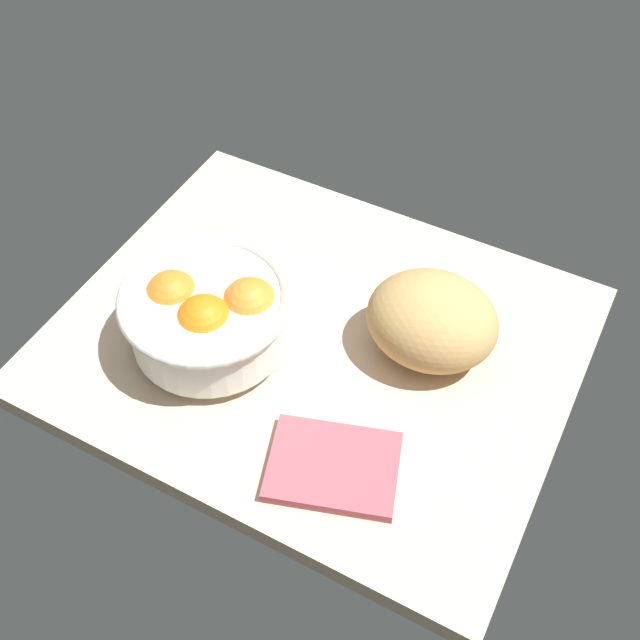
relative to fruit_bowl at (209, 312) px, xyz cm
name	(u,v)px	position (x,y,z in cm)	size (l,w,h in cm)	color
ground_plane	(316,344)	(11.02, 7.14, -7.59)	(64.52, 52.79, 3.00)	#D1B192
fruit_bowl	(209,312)	(0.00, 0.00, 0.00)	(21.28, 21.28, 10.55)	white
bread_loaf	(432,320)	(24.38, 12.21, -0.72)	(16.37, 14.11, 10.73)	tan
napkin_folded	(333,467)	(21.85, -8.98, -5.38)	(14.51, 10.77, 1.42)	#AD4D58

